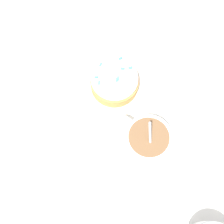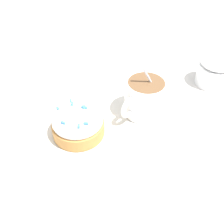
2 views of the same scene
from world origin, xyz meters
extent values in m
plane|color=silver|center=(0.00, 0.00, 0.00)|extent=(3.00, 3.00, 0.00)
cube|color=white|center=(0.00, 0.00, 0.00)|extent=(0.34, 0.32, 0.00)
cylinder|color=white|center=(-0.07, -0.01, 0.04)|extent=(0.08, 0.08, 0.07)
cylinder|color=brown|center=(-0.07, -0.01, 0.07)|extent=(0.07, 0.07, 0.01)
torus|color=white|center=(-0.03, 0.00, 0.04)|extent=(0.04, 0.02, 0.04)
ellipsoid|color=silver|center=(-0.05, -0.02, 0.01)|extent=(0.03, 0.02, 0.01)
cylinder|color=silver|center=(-0.08, -0.01, 0.06)|extent=(0.05, 0.02, 0.10)
cylinder|color=#C18442|center=(0.07, -0.01, 0.02)|extent=(0.09, 0.09, 0.02)
ellipsoid|color=white|center=(0.07, -0.01, 0.03)|extent=(0.09, 0.09, 0.04)
cube|color=#4C99EA|center=(0.05, -0.01, 0.06)|extent=(0.01, 0.01, 0.00)
cube|color=#4C99EA|center=(0.07, -0.03, 0.06)|extent=(0.01, 0.01, 0.00)
cube|color=#4C99EA|center=(0.10, 0.00, 0.05)|extent=(0.01, 0.01, 0.00)
cube|color=#4C99EA|center=(0.05, -0.02, 0.06)|extent=(0.01, 0.01, 0.00)
cube|color=#4C99EA|center=(0.07, -0.05, 0.05)|extent=(0.00, 0.01, 0.00)
cube|color=#4C99EA|center=(0.08, 0.02, 0.05)|extent=(0.01, 0.01, 0.00)
cube|color=#4C99EA|center=(0.09, -0.04, 0.05)|extent=(0.00, 0.01, 0.00)
cube|color=#4C99EA|center=(0.06, 0.02, 0.05)|extent=(0.01, 0.01, 0.00)
camera|label=1|loc=(-0.16, 0.10, 0.56)|focal=50.00mm
camera|label=2|loc=(0.16, 0.30, 0.34)|focal=42.00mm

